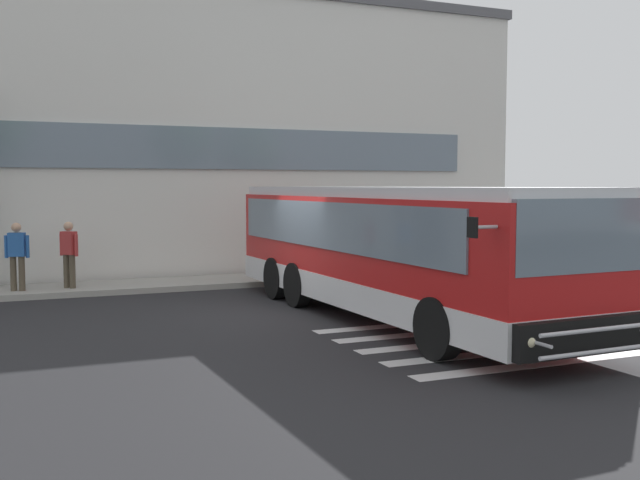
{
  "coord_description": "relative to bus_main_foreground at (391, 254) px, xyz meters",
  "views": [
    {
      "loc": [
        -5.42,
        -14.91,
        2.73
      ],
      "look_at": [
        1.07,
        0.37,
        1.5
      ],
      "focal_mm": 41.43,
      "sensor_mm": 36.0,
      "label": 1
    }
  ],
  "objects": [
    {
      "name": "passenger_near_column",
      "position": [
        -7.01,
        6.15,
        -0.25
      ],
      "size": [
        0.57,
        0.32,
        1.68
      ],
      "color": "#4C4233",
      "rests_on": "boarding_curb"
    },
    {
      "name": "bus_main_foreground",
      "position": [
        0.0,
        0.0,
        0.0
      ],
      "size": [
        3.02,
        11.18,
        2.7
      ],
      "color": "red",
      "rests_on": "ground"
    },
    {
      "name": "safety_bollard_yellow",
      "position": [
        -0.42,
        5.25,
        -0.88
      ],
      "size": [
        0.18,
        0.18,
        0.9
      ],
      "primitive_type": "cylinder",
      "color": "yellow",
      "rests_on": "ground"
    },
    {
      "name": "ground_plane",
      "position": [
        -1.79,
        1.65,
        -1.34
      ],
      "size": [
        80.0,
        90.0,
        0.02
      ],
      "primitive_type": "cube",
      "color": "#232326",
      "rests_on": "ground"
    },
    {
      "name": "terminal_building",
      "position": [
        -2.48,
        13.26,
        2.97
      ],
      "size": [
        22.55,
        13.8,
        8.63
      ],
      "color": "silver",
      "rests_on": "ground"
    },
    {
      "name": "boarding_curb",
      "position": [
        -1.79,
        6.45,
        -1.26
      ],
      "size": [
        24.75,
        2.0,
        0.15
      ],
      "primitive_type": "cube",
      "color": "#9E9B93",
      "rests_on": "ground"
    },
    {
      "name": "bay_paint_stripes",
      "position": [
        0.21,
        -2.55,
        -1.33
      ],
      "size": [
        4.4,
        3.96,
        0.01
      ],
      "color": "silver",
      "rests_on": "ground"
    },
    {
      "name": "passenger_by_doorway",
      "position": [
        -5.81,
        6.17,
        -0.25
      ],
      "size": [
        0.41,
        0.47,
        1.68
      ],
      "color": "#4C4233",
      "rests_on": "boarding_curb"
    }
  ]
}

